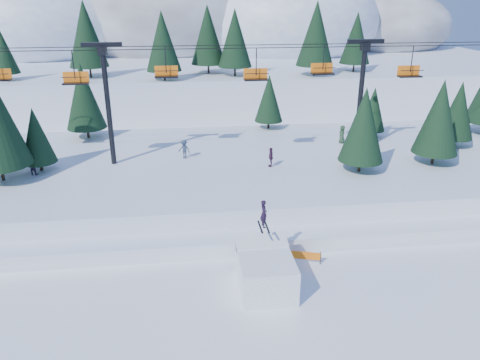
{
  "coord_description": "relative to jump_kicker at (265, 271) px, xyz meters",
  "views": [
    {
      "loc": [
        -2.76,
        -21.8,
        16.4
      ],
      "look_at": [
        0.68,
        6.0,
        5.2
      ],
      "focal_mm": 35.0,
      "sensor_mm": 36.0,
      "label": 1
    }
  ],
  "objects": [
    {
      "name": "banner_far",
      "position": [
        7.22,
        4.36,
        -0.65
      ],
      "size": [
        2.81,
        0.59,
        0.9
      ],
      "color": "black",
      "rests_on": "ground"
    },
    {
      "name": "conifer_stand",
      "position": [
        -1.15,
        17.27,
        5.87
      ],
      "size": [
        62.59,
        17.64,
        9.69
      ],
      "color": "black",
      "rests_on": "mid_shelf"
    },
    {
      "name": "mid_shelf",
      "position": [
        -1.63,
        16.55,
        0.06
      ],
      "size": [
        70.0,
        22.0,
        2.5
      ],
      "primitive_type": "cube",
      "color": "white",
      "rests_on": "ground"
    },
    {
      "name": "distant_skiers",
      "position": [
        -3.1,
        16.51,
        2.19
      ],
      "size": [
        28.86,
        6.82,
        1.82
      ],
      "color": "#3E1E38",
      "rests_on": "mid_shelf"
    },
    {
      "name": "jump_kicker",
      "position": [
        0.0,
        0.0,
        0.0
      ],
      "size": [
        3.17,
        4.39,
        5.08
      ],
      "color": "white",
      "rests_on": "ground"
    },
    {
      "name": "chairlift",
      "position": [
        -0.34,
        16.6,
        8.13
      ],
      "size": [
        46.0,
        3.21,
        10.28
      ],
      "color": "black",
      "rests_on": "mid_shelf"
    },
    {
      "name": "mountain_ridge",
      "position": [
        -6.71,
        71.89,
        8.45
      ],
      "size": [
        119.0,
        60.52,
        26.46
      ],
      "color": "white",
      "rests_on": "ground"
    },
    {
      "name": "banner_near",
      "position": [
        2.67,
        2.53,
        -0.65
      ],
      "size": [
        2.75,
        0.85,
        0.9
      ],
      "color": "black",
      "rests_on": "ground"
    },
    {
      "name": "berm",
      "position": [
        -1.63,
        6.55,
        -0.64
      ],
      "size": [
        70.0,
        6.0,
        1.1
      ],
      "primitive_type": "cube",
      "color": "white",
      "rests_on": "ground"
    },
    {
      "name": "ground",
      "position": [
        -1.63,
        -1.45,
        -1.19
      ],
      "size": [
        160.0,
        160.0,
        0.0
      ],
      "primitive_type": "plane",
      "color": "white",
      "rests_on": "ground"
    }
  ]
}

